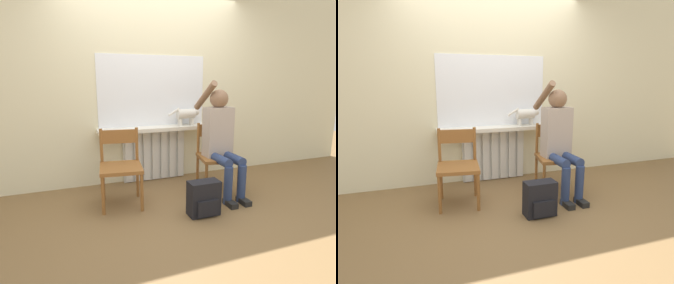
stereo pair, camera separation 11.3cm
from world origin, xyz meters
TOP-DOWN VIEW (x-y plane):
  - ground_plane at (0.00, 0.00)m, footprint 12.00×12.00m
  - wall_with_window at (0.00, 1.23)m, footprint 7.00×0.06m
  - radiator at (-0.00, 1.15)m, footprint 0.90×0.08m
  - windowsill at (0.00, 1.07)m, footprint 1.57×0.26m
  - window_glass at (0.00, 1.20)m, footprint 1.51×0.01m
  - chair_left at (-0.61, 0.49)m, footprint 0.52×0.52m
  - chair_right at (0.62, 0.49)m, footprint 0.54×0.54m
  - person at (0.62, 0.40)m, footprint 0.36×0.97m
  - cat at (0.47, 1.07)m, footprint 0.47×0.13m
  - backpack at (0.15, -0.09)m, footprint 0.33×0.20m

SIDE VIEW (x-z plane):
  - ground_plane at x=0.00m, z-range 0.00..0.00m
  - backpack at x=0.15m, z-range 0.00..0.37m
  - radiator at x=0.00m, z-range 0.00..0.73m
  - chair_left at x=-0.61m, z-range 0.03..0.89m
  - chair_right at x=0.62m, z-range 0.03..0.89m
  - person at x=0.62m, z-range 0.03..1.43m
  - windowsill at x=0.00m, z-range 0.73..0.78m
  - cat at x=0.47m, z-range 0.81..1.06m
  - window_glass at x=0.00m, z-range 0.78..1.73m
  - wall_with_window at x=0.00m, z-range 0.00..2.70m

